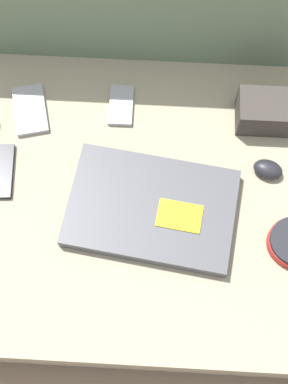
# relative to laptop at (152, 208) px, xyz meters

# --- Properties ---
(ground_plane) EXTENTS (8.00, 8.00, 0.00)m
(ground_plane) POSITION_rel_laptop_xyz_m (-0.02, 0.03, -0.14)
(ground_plane) COLOR #7A6651
(couch_seat) EXTENTS (0.96, 0.68, 0.13)m
(couch_seat) POSITION_rel_laptop_xyz_m (-0.02, 0.03, -0.08)
(couch_seat) COLOR gray
(couch_seat) RESTS_ON ground_plane
(laptop) EXTENTS (0.37, 0.27, 0.03)m
(laptop) POSITION_rel_laptop_xyz_m (0.00, 0.00, 0.00)
(laptop) COLOR #47474C
(laptop) RESTS_ON couch_seat
(computer_mouse) EXTENTS (0.07, 0.06, 0.03)m
(computer_mouse) POSITION_rel_laptop_xyz_m (0.24, 0.10, 0.00)
(computer_mouse) COLOR black
(computer_mouse) RESTS_ON couch_seat
(phone_silver) EXTENTS (0.10, 0.14, 0.01)m
(phone_silver) POSITION_rel_laptop_xyz_m (-0.28, 0.22, -0.01)
(phone_silver) COLOR #99999E
(phone_silver) RESTS_ON couch_seat
(phone_black) EXTENTS (0.05, 0.10, 0.01)m
(phone_black) POSITION_rel_laptop_xyz_m (-0.08, 0.25, -0.01)
(phone_black) COLOR #99999E
(phone_black) RESTS_ON couch_seat
(camera_pouch) EXTENTS (0.13, 0.09, 0.07)m
(camera_pouch) POSITION_rel_laptop_xyz_m (0.24, 0.23, 0.02)
(camera_pouch) COLOR #38332D
(camera_pouch) RESTS_ON couch_seat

